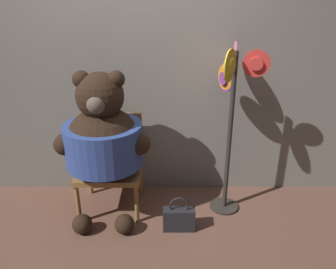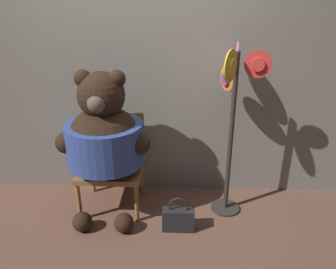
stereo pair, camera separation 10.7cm
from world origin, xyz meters
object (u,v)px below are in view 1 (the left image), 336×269
hat_display_rack (232,106)px  handbag_on_ground (180,218)px  teddy_bear (104,139)px  chair (112,159)px

hat_display_rack → handbag_on_ground: bearing=-142.0°
teddy_bear → hat_display_rack: bearing=5.4°
chair → teddy_bear: (-0.02, -0.18, 0.29)m
hat_display_rack → chair: bearing=176.4°
chair → hat_display_rack: (1.11, -0.07, 0.57)m
teddy_bear → hat_display_rack: hat_display_rack is taller
teddy_bear → handbag_on_ground: size_ratio=4.13×
chair → teddy_bear: bearing=-96.0°
handbag_on_ground → hat_display_rack: bearing=38.0°
chair → hat_display_rack: 1.25m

